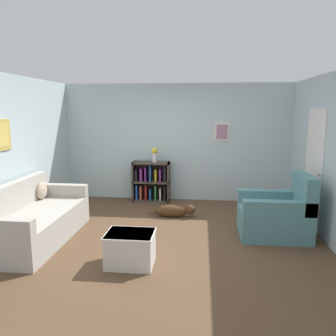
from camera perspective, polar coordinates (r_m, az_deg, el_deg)
The scene contains 10 objects.
ground_plane at distance 5.49m, azimuth -0.44°, elevation -11.59°, with size 14.00×14.00×0.00m, color brown.
wall_back at distance 7.38m, azimuth 1.51°, elevation 4.45°, with size 5.60×0.13×2.60m.
wall_left at distance 5.99m, azimuth -25.48°, elevation 2.14°, with size 0.13×5.00×2.60m.
wall_right at distance 5.51m, azimuth 26.94°, elevation 1.30°, with size 0.16×5.00×2.60m.
couch at distance 5.59m, azimuth -22.36°, elevation -8.49°, with size 0.94×2.08×0.91m.
bookshelf at distance 7.36m, azimuth -2.96°, elevation -2.48°, with size 0.82×0.34×0.88m.
recliner_chair at distance 5.64m, azimuth 18.56°, elevation -7.74°, with size 1.08×0.86×1.03m.
coffee_table at distance 4.47m, azimuth -6.58°, elevation -13.64°, with size 0.63×0.50×0.44m.
dog at distance 6.32m, azimuth 1.13°, elevation -7.41°, with size 0.93×0.22×0.26m.
vase at distance 7.22m, azimuth -2.37°, elevation 2.43°, with size 0.13×0.13×0.32m.
Camera 1 is at (0.57, -5.07, 2.04)m, focal length 35.00 mm.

